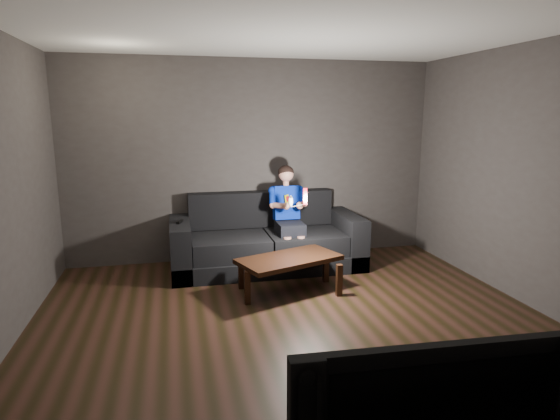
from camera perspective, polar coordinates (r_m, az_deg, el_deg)
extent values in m
plane|color=black|center=(4.40, 2.69, -15.08)|extent=(5.00, 5.00, 0.00)
cube|color=#3C3534|center=(6.40, -3.22, 6.00)|extent=(5.00, 0.04, 2.70)
cube|color=#3C3534|center=(1.78, 25.55, -10.09)|extent=(5.00, 0.04, 2.70)
cube|color=#3C3534|center=(5.24, 30.28, 3.19)|extent=(0.04, 5.00, 2.70)
cube|color=white|center=(4.00, 3.08, 22.07)|extent=(5.00, 5.00, 0.02)
cube|color=black|center=(6.17, -1.62, -6.02)|extent=(2.44, 1.05, 0.21)
cube|color=black|center=(5.92, -6.07, -4.48)|extent=(0.96, 0.74, 0.26)
cube|color=black|center=(6.11, 3.08, -3.93)|extent=(0.96, 0.74, 0.26)
cube|color=black|center=(6.40, -2.36, 0.17)|extent=(1.95, 0.24, 0.48)
cube|color=black|center=(6.00, -12.02, -4.53)|extent=(0.24, 1.05, 0.67)
cube|color=black|center=(6.40, 8.08, -3.36)|extent=(0.24, 1.05, 0.67)
cube|color=black|center=(5.98, 1.21, -2.23)|extent=(0.33, 0.41, 0.15)
cube|color=#07209F|center=(6.13, 0.73, 0.93)|extent=(0.33, 0.23, 0.46)
cube|color=#FFF705|center=(6.03, 0.94, 1.38)|extent=(0.10, 0.10, 0.11)
cube|color=red|center=(6.02, 0.95, 1.37)|extent=(0.07, 0.07, 0.07)
cylinder|color=#E2947F|center=(6.09, 0.73, 3.25)|extent=(0.08, 0.08, 0.07)
sphere|color=#E2947F|center=(6.07, 0.74, 4.42)|extent=(0.20, 0.20, 0.20)
ellipsoid|color=black|center=(6.08, 0.71, 4.64)|extent=(0.21, 0.21, 0.18)
cylinder|color=#07209F|center=(6.00, -0.99, 1.49)|extent=(0.09, 0.25, 0.21)
cylinder|color=#07209F|center=(6.10, 2.73, 1.64)|extent=(0.09, 0.25, 0.21)
cylinder|color=#E2947F|center=(5.86, -0.06, 0.75)|extent=(0.15, 0.26, 0.11)
cylinder|color=#E2947F|center=(5.93, 2.72, 0.87)|extent=(0.15, 0.26, 0.11)
sphere|color=#E2947F|center=(5.77, 0.75, 0.48)|extent=(0.09, 0.09, 0.09)
sphere|color=#E2947F|center=(5.81, 2.43, 0.55)|extent=(0.09, 0.09, 0.09)
cylinder|color=#E2947F|center=(5.82, 0.89, -5.07)|extent=(0.10, 0.10, 0.37)
cylinder|color=#E2947F|center=(5.86, 2.55, -4.96)|extent=(0.10, 0.10, 0.37)
cube|color=red|center=(5.56, 3.08, 1.65)|extent=(0.06, 0.08, 0.20)
cube|color=maroon|center=(5.53, 3.15, 2.20)|extent=(0.03, 0.02, 0.03)
cylinder|color=white|center=(5.54, 3.14, 1.48)|extent=(0.02, 0.01, 0.02)
ellipsoid|color=white|center=(5.53, 1.32, 1.10)|extent=(0.07, 0.09, 0.14)
cylinder|color=black|center=(5.49, 1.40, 1.57)|extent=(0.03, 0.01, 0.02)
cube|color=black|center=(5.86, -12.15, -1.41)|extent=(0.08, 0.16, 0.03)
cube|color=black|center=(5.90, -12.17, -1.16)|extent=(0.02, 0.02, 0.00)
cube|color=black|center=(5.25, 1.12, -6.03)|extent=(1.25, 0.92, 0.05)
cube|color=black|center=(5.01, -4.01, -9.43)|extent=(0.06, 0.06, 0.36)
cube|color=black|center=(5.25, 7.22, -8.48)|extent=(0.06, 0.06, 0.36)
cube|color=black|center=(5.43, -4.77, -7.72)|extent=(0.06, 0.06, 0.36)
cube|color=black|center=(5.66, 5.62, -6.94)|extent=(0.06, 0.06, 0.36)
imported|color=black|center=(2.13, 17.28, -22.04)|extent=(1.18, 0.21, 0.68)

